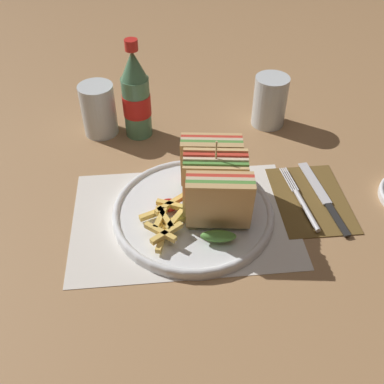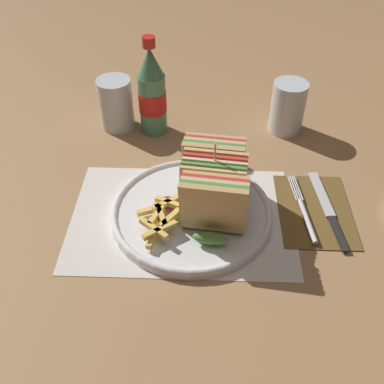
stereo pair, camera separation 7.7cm
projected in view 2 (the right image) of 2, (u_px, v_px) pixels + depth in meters
name	position (u px, v px, depth m)	size (l,w,h in m)	color
ground_plane	(195.00, 211.00, 0.81)	(4.00, 4.00, 0.00)	#9E754C
placemat	(182.00, 217.00, 0.80)	(0.39, 0.27, 0.00)	silver
plate_main	(192.00, 212.00, 0.79)	(0.28, 0.28, 0.02)	white
club_sandwich	(214.00, 185.00, 0.76)	(0.12, 0.20, 0.14)	tan
fries_pile	(161.00, 218.00, 0.75)	(0.09, 0.12, 0.02)	#E0B756
ketchup_blob	(167.00, 203.00, 0.79)	(0.04, 0.03, 0.01)	maroon
napkin	(314.00, 210.00, 0.81)	(0.13, 0.19, 0.00)	brown
fork	(305.00, 214.00, 0.79)	(0.03, 0.17, 0.01)	silver
knife	(328.00, 210.00, 0.80)	(0.04, 0.20, 0.00)	black
coke_bottle_near	(152.00, 93.00, 0.94)	(0.06, 0.06, 0.21)	#4C7F5B
glass_near	(287.00, 110.00, 0.97)	(0.07, 0.07, 0.11)	silver
glass_far	(116.00, 107.00, 0.98)	(0.07, 0.07, 0.11)	silver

